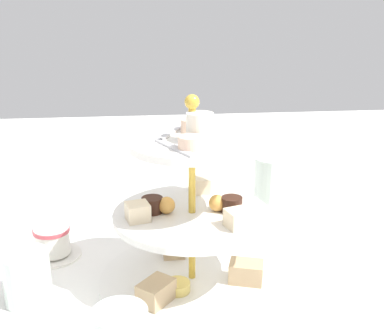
{
  "coord_description": "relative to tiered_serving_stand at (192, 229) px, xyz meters",
  "views": [
    {
      "loc": [
        0.61,
        -0.07,
        0.38
      ],
      "look_at": [
        0.0,
        0.0,
        0.18
      ],
      "focal_mm": 44.58,
      "sensor_mm": 36.0,
      "label": 1
    }
  ],
  "objects": [
    {
      "name": "ground_plane",
      "position": [
        -0.0,
        0.0,
        -0.09
      ],
      "size": [
        2.4,
        2.4,
        0.0
      ],
      "primitive_type": "plane",
      "color": "white"
    },
    {
      "name": "tiered_serving_stand",
      "position": [
        0.0,
        0.0,
        0.0
      ],
      "size": [
        0.27,
        0.27,
        0.28
      ],
      "color": "white",
      "rests_on": "ground_plane"
    },
    {
      "name": "water_glass_tall_right",
      "position": [
        -0.16,
        0.16,
        -0.02
      ],
      "size": [
        0.07,
        0.07,
        0.14
      ],
      "primitive_type": "cylinder",
      "color": "silver",
      "rests_on": "ground_plane"
    },
    {
      "name": "water_glass_short_left",
      "position": [
        0.02,
        -0.23,
        -0.05
      ],
      "size": [
        0.06,
        0.06,
        0.07
      ],
      "primitive_type": "cylinder",
      "color": "silver",
      "rests_on": "ground_plane"
    },
    {
      "name": "teacup_with_saucer",
      "position": [
        -0.11,
        -0.22,
        -0.06
      ],
      "size": [
        0.09,
        0.09,
        0.05
      ],
      "color": "white",
      "rests_on": "ground_plane"
    },
    {
      "name": "butter_knife_right",
      "position": [
        -0.27,
        -0.09,
        -0.09
      ],
      "size": [
        0.08,
        0.16,
        0.0
      ],
      "primitive_type": "cube",
      "rotation": [
        0.0,
        0.0,
        5.11
      ],
      "color": "silver",
      "rests_on": "ground_plane"
    }
  ]
}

